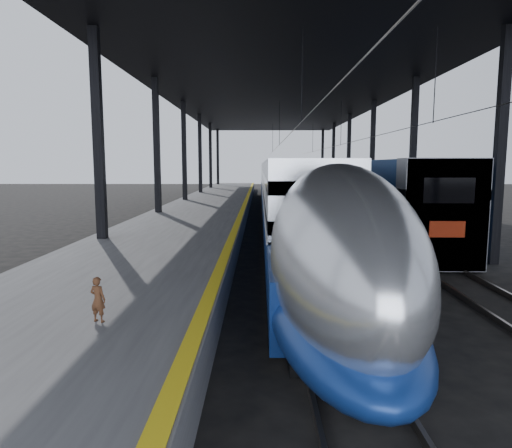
{
  "coord_description": "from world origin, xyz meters",
  "views": [
    {
      "loc": [
        0.42,
        -12.72,
        3.88
      ],
      "look_at": [
        0.29,
        1.69,
        2.0
      ],
      "focal_mm": 32.0,
      "sensor_mm": 36.0,
      "label": 1
    }
  ],
  "objects": [
    {
      "name": "rails",
      "position": [
        4.5,
        20.0,
        0.08
      ],
      "size": [
        6.52,
        80.0,
        0.16
      ],
      "color": "slate",
      "rests_on": "ground"
    },
    {
      "name": "child",
      "position": [
        -2.56,
        -4.63,
        1.42
      ],
      "size": [
        0.36,
        0.29,
        0.85
      ],
      "primitive_type": "imported",
      "rotation": [
        0.0,
        0.0,
        2.83
      ],
      "color": "#512E1B",
      "rests_on": "platform"
    },
    {
      "name": "ground",
      "position": [
        0.0,
        0.0,
        0.0
      ],
      "size": [
        160.0,
        160.0,
        0.0
      ],
      "primitive_type": "plane",
      "color": "black",
      "rests_on": "ground"
    },
    {
      "name": "yellow_strip",
      "position": [
        -0.7,
        20.0,
        1.0
      ],
      "size": [
        0.3,
        80.0,
        0.01
      ],
      "primitive_type": "cube",
      "color": "yellow",
      "rests_on": "platform"
    },
    {
      "name": "platform",
      "position": [
        -3.5,
        20.0,
        0.5
      ],
      "size": [
        6.0,
        80.0,
        1.0
      ],
      "primitive_type": "cube",
      "color": "#4C4C4F",
      "rests_on": "ground"
    },
    {
      "name": "canopy",
      "position": [
        1.9,
        20.0,
        9.12
      ],
      "size": [
        18.0,
        75.0,
        9.47
      ],
      "color": "black",
      "rests_on": "ground"
    },
    {
      "name": "tgv_train",
      "position": [
        2.0,
        23.96,
        1.89
      ],
      "size": [
        2.83,
        65.2,
        4.05
      ],
      "color": "silver",
      "rests_on": "ground"
    },
    {
      "name": "second_train",
      "position": [
        7.0,
        30.52,
        2.09
      ],
      "size": [
        2.99,
        56.05,
        4.12
      ],
      "color": "navy",
      "rests_on": "ground"
    }
  ]
}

